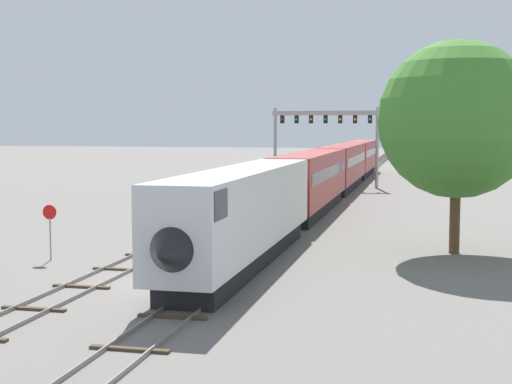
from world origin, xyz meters
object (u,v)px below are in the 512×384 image
Objects in this scene: stop_sign at (50,224)px; trackside_tree_left at (457,119)px; passenger_train at (330,171)px; signal_gantry at (325,129)px.

stop_sign is 22.18m from trackside_tree_left.
signal_gantry is (-2.25, 13.18, 3.97)m from passenger_train.
passenger_train reaches higher than stop_sign.
trackside_tree_left is at bearing 18.57° from stop_sign.
signal_gantry is at bearing 106.79° from trackside_tree_left.
trackside_tree_left reaches higher than stop_sign.
passenger_train is at bearing 109.89° from trackside_tree_left.
stop_sign is (-10.00, -35.60, -0.73)m from passenger_train.
passenger_train is 7.92× the size of trackside_tree_left.
passenger_train is 7.54× the size of signal_gantry.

